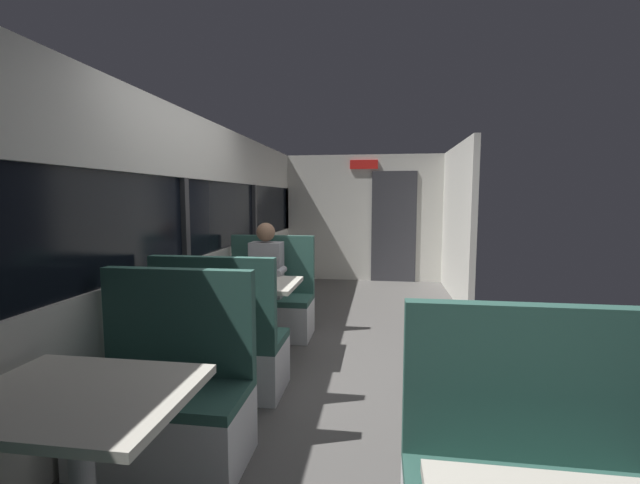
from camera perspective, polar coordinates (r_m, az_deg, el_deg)
ground_plane at (r=3.89m, az=3.06°, el=-17.20°), size 3.30×9.20×0.02m
carriage_window_panel_left at (r=4.00m, az=-18.03°, el=-0.24°), size 0.09×8.48×2.30m
carriage_end_bulkhead at (r=7.77m, az=6.34°, el=3.13°), size 2.90×0.11×2.30m
carriage_aisle_panel_right at (r=6.67m, az=18.03°, el=2.51°), size 0.08×2.40×2.30m
dining_table_near_window at (r=2.10m, az=-29.91°, el=-19.69°), size 0.90×0.70×0.74m
bench_near_window_facing_entry at (r=2.76m, az=-20.00°, el=-20.03°), size 0.95×0.50×1.10m
dining_table_mid_window at (r=4.02m, az=-9.54°, el=-6.75°), size 0.90×0.70×0.74m
bench_mid_window_facing_end at (r=3.48m, az=-13.07°, el=-14.23°), size 0.95×0.50×1.10m
bench_mid_window_facing_entry at (r=4.75m, az=-6.88°, el=-8.60°), size 0.95×0.50×1.10m
seated_passenger at (r=4.63m, az=-7.14°, el=-6.32°), size 0.47×0.55×1.26m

